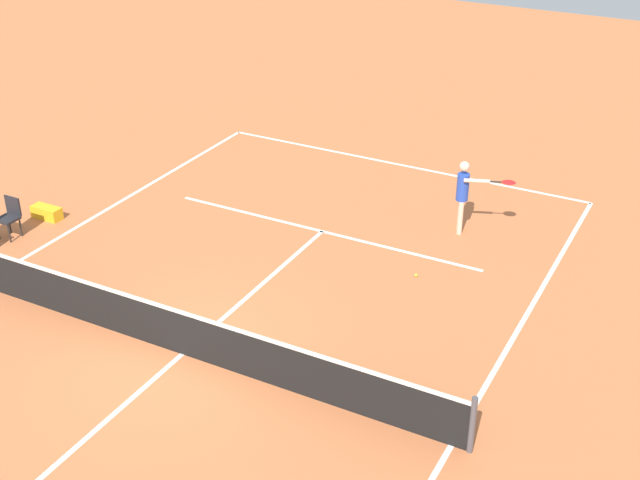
% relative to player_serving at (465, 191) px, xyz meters
% --- Properties ---
extents(ground_plane, '(60.00, 60.00, 0.00)m').
position_rel_player_serving_xyz_m(ground_plane, '(2.90, 7.04, -1.07)').
color(ground_plane, '#C66B3D').
extents(court_lines, '(10.61, 20.22, 0.01)m').
position_rel_player_serving_xyz_m(court_lines, '(2.90, 7.04, -1.07)').
color(court_lines, white).
rests_on(court_lines, ground).
extents(tennis_net, '(11.21, 0.10, 1.07)m').
position_rel_player_serving_xyz_m(tennis_net, '(2.90, 7.04, -0.57)').
color(tennis_net, '#4C4C51').
rests_on(tennis_net, ground).
extents(player_serving, '(1.34, 0.59, 1.78)m').
position_rel_player_serving_xyz_m(player_serving, '(0.00, 0.00, 0.00)').
color(player_serving, beige).
rests_on(player_serving, ground).
extents(tennis_ball, '(0.07, 0.07, 0.07)m').
position_rel_player_serving_xyz_m(tennis_ball, '(0.15, 2.41, -1.03)').
color(tennis_ball, '#CCE033').
rests_on(tennis_ball, ground).
extents(courtside_chair_mid, '(0.44, 0.46, 0.95)m').
position_rel_player_serving_xyz_m(courtside_chair_mid, '(9.15, 5.10, -0.53)').
color(courtside_chair_mid, '#262626').
rests_on(courtside_chair_mid, ground).
extents(equipment_bag, '(0.76, 0.32, 0.30)m').
position_rel_player_serving_xyz_m(equipment_bag, '(9.12, 4.03, -0.92)').
color(equipment_bag, yellow).
rests_on(equipment_bag, ground).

